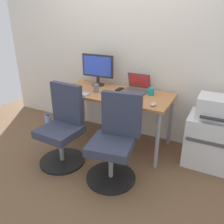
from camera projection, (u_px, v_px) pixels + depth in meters
ground_plane at (114, 142)px, 3.24m from camera, size 5.28×5.28×0.00m
back_wall at (128, 44)px, 3.08m from camera, size 4.40×0.04×2.60m
desk at (114, 98)px, 2.99m from camera, size 1.50×0.69×0.73m
office_chair_left at (63, 129)px, 2.69m from camera, size 0.54×0.54×0.94m
office_chair_right at (115, 142)px, 2.39m from camera, size 0.54×0.54×0.94m
side_cabinet at (210, 140)px, 2.67m from camera, size 0.53×0.48×0.60m
printer at (216, 107)px, 2.51m from camera, size 0.38×0.40×0.24m
water_bottle_on_floor at (49, 124)px, 3.44m from camera, size 0.09×0.09×0.31m
desktop_monitor at (98, 68)px, 3.18m from camera, size 0.48×0.18×0.43m
open_laptop at (137, 87)px, 3.01m from camera, size 0.31×0.29×0.22m
keyboard_by_monitor at (77, 93)px, 2.91m from camera, size 0.34×0.12×0.02m
keyboard_by_laptop at (122, 101)px, 2.64m from camera, size 0.34×0.12×0.02m
mouse_by_monitor at (73, 85)px, 3.23m from camera, size 0.06×0.10×0.03m
mouse_by_laptop at (153, 104)px, 2.52m from camera, size 0.06×0.10×0.03m
coffee_mug at (151, 92)px, 2.85m from camera, size 0.08×0.08×0.09m
pen_cup at (96, 88)px, 2.96m from camera, size 0.07×0.07×0.10m
phone_near_monitor at (120, 89)px, 3.08m from camera, size 0.07×0.14×0.01m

